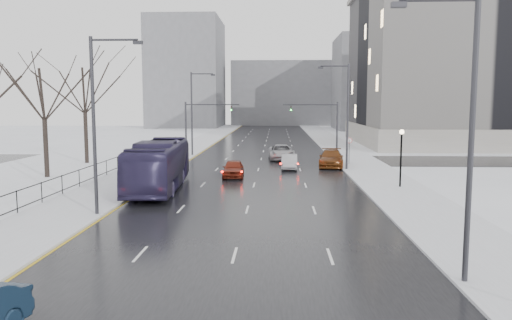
# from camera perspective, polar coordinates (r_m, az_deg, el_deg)

# --- Properties ---
(road) EXTENTS (16.00, 150.00, 0.04)m
(road) POSITION_cam_1_polar(r_m,az_deg,el_deg) (67.60, 0.89, 1.15)
(road) COLOR black
(road) RESTS_ON ground
(cross_road) EXTENTS (130.00, 10.00, 0.04)m
(cross_road) POSITION_cam_1_polar(r_m,az_deg,el_deg) (55.67, 0.57, -0.02)
(cross_road) COLOR black
(cross_road) RESTS_ON ground
(sidewalk_left) EXTENTS (5.00, 150.00, 0.16)m
(sidewalk_left) POSITION_cam_1_polar(r_m,az_deg,el_deg) (68.67, -7.90, 1.22)
(sidewalk_left) COLOR silver
(sidewalk_left) RESTS_ON ground
(sidewalk_right) EXTENTS (5.00, 150.00, 0.16)m
(sidewalk_right) POSITION_cam_1_polar(r_m,az_deg,el_deg) (68.13, 9.76, 1.14)
(sidewalk_right) COLOR silver
(sidewalk_right) RESTS_ON ground
(park_strip) EXTENTS (14.00, 150.00, 0.12)m
(park_strip) POSITION_cam_1_polar(r_m,az_deg,el_deg) (70.99, -15.47, 1.20)
(park_strip) COLOR white
(park_strip) RESTS_ON ground
(tree_park_d) EXTENTS (8.75, 8.75, 12.50)m
(tree_park_d) POSITION_cam_1_polar(r_m,az_deg,el_deg) (46.12, -22.74, -1.93)
(tree_park_d) COLOR black
(tree_park_d) RESTS_ON ground
(tree_park_e) EXTENTS (9.45, 9.45, 13.50)m
(tree_park_e) POSITION_cam_1_polar(r_m,az_deg,el_deg) (55.39, -18.74, -0.42)
(tree_park_e) COLOR black
(tree_park_e) RESTS_ON ground
(iron_fence) EXTENTS (0.06, 70.00, 1.30)m
(iron_fence) POSITION_cam_1_polar(r_m,az_deg,el_deg) (40.46, -19.03, -1.60)
(iron_fence) COLOR black
(iron_fence) RESTS_ON sidewalk_left
(streetlight_r_near) EXTENTS (2.95, 0.25, 10.00)m
(streetlight_r_near) POSITION_cam_1_polar(r_m,az_deg,el_deg) (18.44, 22.79, 3.61)
(streetlight_r_near) COLOR #2D2D33
(streetlight_r_near) RESTS_ON ground
(streetlight_r_mid) EXTENTS (2.95, 0.25, 10.00)m
(streetlight_r_mid) POSITION_cam_1_polar(r_m,az_deg,el_deg) (47.71, 10.16, 5.52)
(streetlight_r_mid) COLOR #2D2D33
(streetlight_r_mid) RESTS_ON ground
(streetlight_l_near) EXTENTS (2.95, 0.25, 10.00)m
(streetlight_l_near) POSITION_cam_1_polar(r_m,az_deg,el_deg) (29.03, -17.65, 4.70)
(streetlight_l_near) COLOR #2D2D33
(streetlight_l_near) RESTS_ON ground
(streetlight_l_far) EXTENTS (2.95, 0.25, 10.00)m
(streetlight_l_far) POSITION_cam_1_polar(r_m,az_deg,el_deg) (60.10, -7.15, 5.76)
(streetlight_l_far) COLOR #2D2D33
(streetlight_l_far) RESTS_ON ground
(lamppost_r_mid) EXTENTS (0.36, 0.36, 4.28)m
(lamppost_r_mid) POSITION_cam_1_polar(r_m,az_deg,el_deg) (38.56, 16.26, 1.15)
(lamppost_r_mid) COLOR black
(lamppost_r_mid) RESTS_ON sidewalk_right
(mast_signal_right) EXTENTS (6.10, 0.33, 6.50)m
(mast_signal_right) POSITION_cam_1_polar(r_m,az_deg,el_deg) (55.60, 8.16, 4.13)
(mast_signal_right) COLOR #2D2D33
(mast_signal_right) RESTS_ON ground
(mast_signal_left) EXTENTS (6.10, 0.33, 6.50)m
(mast_signal_left) POSITION_cam_1_polar(r_m,az_deg,el_deg) (56.06, -6.95, 4.17)
(mast_signal_left) COLOR #2D2D33
(mast_signal_left) RESTS_ON ground
(no_uturn_sign) EXTENTS (0.60, 0.06, 2.70)m
(no_uturn_sign) POSITION_cam_1_polar(r_m,az_deg,el_deg) (51.97, 10.63, 1.92)
(no_uturn_sign) COLOR #2D2D33
(no_uturn_sign) RESTS_ON sidewalk_right
(civic_building) EXTENTS (41.00, 31.00, 24.80)m
(civic_building) POSITION_cam_1_polar(r_m,az_deg,el_deg) (86.10, 25.45, 9.14)
(civic_building) COLOR gray
(civic_building) RESTS_ON ground
(bldg_far_right) EXTENTS (24.00, 20.00, 22.00)m
(bldg_far_right) POSITION_cam_1_polar(r_m,az_deg,el_deg) (125.14, 14.66, 8.46)
(bldg_far_right) COLOR slate
(bldg_far_right) RESTS_ON ground
(bldg_far_left) EXTENTS (18.00, 22.00, 28.00)m
(bldg_far_left) POSITION_cam_1_polar(r_m,az_deg,el_deg) (134.60, -7.89, 9.74)
(bldg_far_left) COLOR slate
(bldg_far_left) RESTS_ON ground
(bldg_far_center) EXTENTS (30.00, 18.00, 18.00)m
(bldg_far_center) POSITION_cam_1_polar(r_m,az_deg,el_deg) (147.31, 3.29, 7.56)
(bldg_far_center) COLOR slate
(bldg_far_center) RESTS_ON ground
(bus) EXTENTS (3.92, 13.11, 3.60)m
(bus) POSITION_cam_1_polar(r_m,az_deg,el_deg) (37.45, -11.02, -0.56)
(bus) COLOR #2B2447
(bus) RESTS_ON road
(sedan_center_near) EXTENTS (1.90, 4.42, 1.49)m
(sedan_center_near) POSITION_cam_1_polar(r_m,az_deg,el_deg) (42.89, -2.61, -0.97)
(sedan_center_near) COLOR maroon
(sedan_center_near) RESTS_ON road
(sedan_right_near) EXTENTS (1.62, 4.34, 1.42)m
(sedan_right_near) POSITION_cam_1_polar(r_m,az_deg,el_deg) (48.17, 3.84, -0.19)
(sedan_right_near) COLOR #9D9CA0
(sedan_right_near) RESTS_ON road
(sedan_right_cross) EXTENTS (3.10, 6.14, 1.67)m
(sedan_right_cross) POSITION_cam_1_polar(r_m,az_deg,el_deg) (56.21, 2.91, 0.91)
(sedan_right_cross) COLOR #9C9B9F
(sedan_right_cross) RESTS_ON road
(sedan_right_far) EXTENTS (3.02, 6.04, 1.68)m
(sedan_right_far) POSITION_cam_1_polar(r_m,az_deg,el_deg) (50.35, 8.59, 0.19)
(sedan_right_far) COLOR #623010
(sedan_right_far) RESTS_ON road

